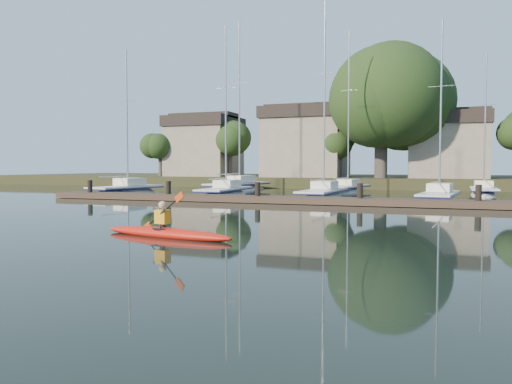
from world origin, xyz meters
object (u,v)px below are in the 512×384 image
(kayak, at_px, (166,231))
(sailboat_0, at_px, (126,197))
(sailboat_1, at_px, (225,199))
(sailboat_2, at_px, (323,201))
(dock, at_px, (307,200))
(sailboat_6, at_px, (347,194))
(sailboat_3, at_px, (439,205))
(sailboat_5, at_px, (238,193))
(sailboat_7, at_px, (483,197))

(kayak, xyz_separation_m, sailboat_0, (-14.42, 18.98, -0.38))
(sailboat_1, distance_m, sailboat_2, 7.14)
(dock, xyz_separation_m, sailboat_6, (0.13, 12.98, -0.37))
(sailboat_0, height_order, sailboat_3, sailboat_0)
(dock, relative_size, sailboat_5, 2.09)
(sailboat_1, relative_size, sailboat_5, 0.82)
(sailboat_2, xyz_separation_m, sailboat_5, (-9.40, 8.25, -0.03))
(sailboat_0, relative_size, sailboat_6, 0.86)
(sailboat_7, bearing_deg, sailboat_3, -108.24)
(sailboat_1, height_order, sailboat_6, sailboat_6)
(dock, distance_m, sailboat_1, 8.79)
(sailboat_1, xyz_separation_m, sailboat_7, (17.53, 7.44, 0.01))
(dock, bearing_deg, kayak, -93.02)
(sailboat_3, xyz_separation_m, sailboat_6, (-6.99, 9.13, 0.01))
(sailboat_6, bearing_deg, sailboat_3, -43.23)
(sailboat_0, bearing_deg, kayak, -44.74)
(dock, relative_size, sailboat_1, 2.56)
(sailboat_2, xyz_separation_m, sailboat_7, (10.39, 7.54, 0.01))
(sailboat_6, bearing_deg, sailboat_7, 6.04)
(sailboat_2, distance_m, sailboat_6, 8.13)
(kayak, relative_size, sailboat_5, 0.30)
(sailboat_6, bearing_deg, kayak, -82.53)
(kayak, relative_size, sailboat_7, 0.42)
(dock, height_order, sailboat_3, sailboat_3)
(sailboat_1, height_order, sailboat_5, sailboat_5)
(kayak, xyz_separation_m, sailboat_6, (0.90, 27.54, -0.35))
(sailboat_1, bearing_deg, sailboat_5, 103.70)
(sailboat_0, xyz_separation_m, sailboat_2, (15.08, 0.44, 0.02))
(sailboat_1, bearing_deg, sailboat_3, -6.18)
(sailboat_0, xyz_separation_m, sailboat_7, (25.47, 7.98, 0.03))
(kayak, xyz_separation_m, sailboat_1, (-6.48, 19.51, -0.36))
(sailboat_1, relative_size, sailboat_7, 1.16)
(kayak, height_order, sailboat_1, sailboat_1)
(sailboat_1, distance_m, sailboat_5, 8.46)
(sailboat_1, distance_m, sailboat_6, 10.90)
(sailboat_2, bearing_deg, kayak, -89.83)
(sailboat_1, bearing_deg, sailboat_7, 21.22)
(dock, relative_size, sailboat_7, 2.95)
(kayak, distance_m, sailboat_1, 20.56)
(sailboat_5, bearing_deg, sailboat_7, 6.91)
(dock, xyz_separation_m, sailboat_2, (-0.11, 4.86, -0.38))
(sailboat_3, distance_m, sailboat_7, 9.11)
(kayak, bearing_deg, sailboat_1, 118.54)
(sailboat_7, bearing_deg, sailboat_1, -154.96)
(kayak, xyz_separation_m, dock, (0.77, 14.56, 0.02))
(sailboat_6, bearing_deg, sailboat_2, -82.36)
(sailboat_0, xyz_separation_m, sailboat_6, (15.32, 8.56, 0.04))
(sailboat_0, xyz_separation_m, sailboat_3, (22.31, -0.57, 0.02))
(sailboat_3, height_order, sailboat_7, sailboat_3)
(dock, xyz_separation_m, sailboat_0, (-15.18, 4.42, -0.40))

